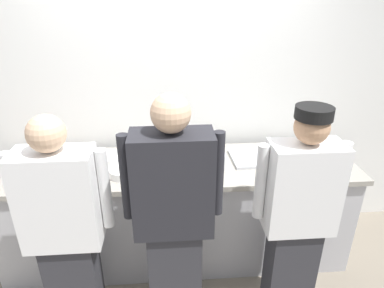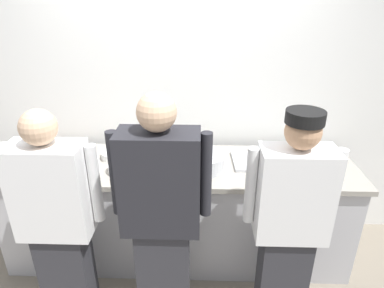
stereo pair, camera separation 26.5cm
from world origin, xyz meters
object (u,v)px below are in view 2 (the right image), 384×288
at_px(chef_far_right, 289,223).
at_px(ramekin_orange_sauce, 30,172).
at_px(sheet_tray, 261,161).
at_px(mixing_bowl_steel, 202,161).
at_px(deli_cup, 94,162).
at_px(chef_near_left, 58,222).
at_px(squeeze_bottle_secondary, 50,143).
at_px(ramekin_green_sauce, 66,154).
at_px(plate_stack_front, 124,168).
at_px(plate_stack_rear, 114,154).
at_px(chefs_knife, 319,174).
at_px(chef_center, 161,217).
at_px(squeeze_bottle_primary, 31,153).

relative_size(chef_far_right, ramekin_orange_sauce, 16.63).
distance_m(sheet_tray, ramekin_orange_sauce, 1.82).
distance_m(mixing_bowl_steel, deli_cup, 0.86).
distance_m(chef_near_left, squeeze_bottle_secondary, 0.97).
bearing_deg(mixing_bowl_steel, ramekin_green_sauce, 172.01).
height_order(plate_stack_front, sheet_tray, plate_stack_front).
height_order(plate_stack_front, ramekin_green_sauce, plate_stack_front).
bearing_deg(mixing_bowl_steel, plate_stack_rear, 167.46).
relative_size(chef_far_right, plate_stack_rear, 7.27).
distance_m(sheet_tray, ramekin_green_sauce, 1.64).
bearing_deg(chef_near_left, deli_cup, 84.87).
bearing_deg(plate_stack_front, ramekin_orange_sauce, -173.36).
bearing_deg(chefs_knife, ramekin_orange_sauce, -178.26).
height_order(plate_stack_rear, ramekin_green_sauce, plate_stack_rear).
distance_m(chef_near_left, chef_center, 0.67).
bearing_deg(chef_center, mixing_bowl_steel, 68.52).
bearing_deg(ramekin_green_sauce, squeeze_bottle_secondary, 154.76).
bearing_deg(plate_stack_rear, chefs_knife, -8.55).
xyz_separation_m(squeeze_bottle_secondary, chefs_knife, (2.21, -0.32, -0.09)).
distance_m(chef_far_right, plate_stack_front, 1.29).
bearing_deg(squeeze_bottle_secondary, sheet_tray, -3.91).
xyz_separation_m(plate_stack_rear, ramekin_green_sauce, (-0.42, -0.00, -0.00)).
bearing_deg(chef_center, squeeze_bottle_secondary, 140.90).
height_order(chef_center, chefs_knife, chef_center).
bearing_deg(chef_center, chefs_knife, 25.48).
height_order(sheet_tray, squeeze_bottle_secondary, squeeze_bottle_secondary).
xyz_separation_m(sheet_tray, deli_cup, (-1.34, -0.12, 0.03)).
distance_m(plate_stack_front, plate_stack_rear, 0.26).
height_order(squeeze_bottle_primary, ramekin_green_sauce, squeeze_bottle_primary).
xyz_separation_m(chef_near_left, plate_stack_rear, (0.18, 0.80, 0.09)).
xyz_separation_m(mixing_bowl_steel, ramekin_orange_sauce, (-1.31, -0.15, -0.04)).
relative_size(chef_center, mixing_bowl_steel, 4.76).
bearing_deg(deli_cup, ramekin_orange_sauce, -162.12).
height_order(chef_center, squeeze_bottle_secondary, chef_center).
relative_size(chef_far_right, squeeze_bottle_primary, 8.24).
bearing_deg(squeeze_bottle_primary, ramekin_orange_sauce, -71.37).
relative_size(chef_center, ramekin_green_sauce, 16.65).
relative_size(plate_stack_rear, deli_cup, 2.45).
bearing_deg(squeeze_bottle_secondary, mixing_bowl_steel, -10.23).
bearing_deg(squeeze_bottle_secondary, plate_stack_rear, -7.22).
relative_size(plate_stack_front, deli_cup, 2.74).
relative_size(mixing_bowl_steel, chefs_knife, 1.31).
height_order(squeeze_bottle_secondary, ramekin_orange_sauce, squeeze_bottle_secondary).
xyz_separation_m(plate_stack_front, ramekin_orange_sauce, (-0.71, -0.08, -0.01)).
relative_size(chef_center, deli_cup, 18.98).
height_order(squeeze_bottle_secondary, deli_cup, squeeze_bottle_secondary).
distance_m(chef_center, plate_stack_rear, 0.93).
bearing_deg(chef_far_right, chef_center, -177.88).
relative_size(mixing_bowl_steel, squeeze_bottle_secondary, 1.82).
height_order(plate_stack_rear, squeeze_bottle_secondary, squeeze_bottle_secondary).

